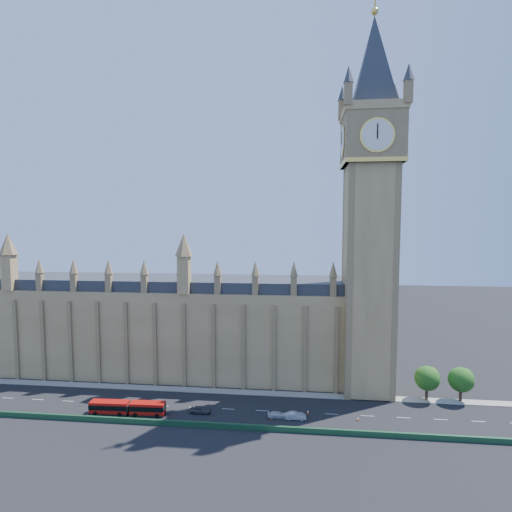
# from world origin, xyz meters

# --- Properties ---
(ground) EXTENTS (400.00, 400.00, 0.00)m
(ground) POSITION_xyz_m (0.00, 0.00, 0.00)
(ground) COLOR black
(ground) RESTS_ON ground
(palace_westminster) EXTENTS (120.00, 20.00, 28.00)m
(palace_westminster) POSITION_xyz_m (-25.00, 22.00, 13.86)
(palace_westminster) COLOR olive
(palace_westminster) RESTS_ON ground
(elizabeth_tower) EXTENTS (20.59, 20.59, 105.00)m
(elizabeth_tower) POSITION_xyz_m (38.00, 13.99, 54.56)
(elizabeth_tower) COLOR olive
(elizabeth_tower) RESTS_ON ground
(bridge_parapet) EXTENTS (160.00, 0.60, 1.20)m
(bridge_parapet) POSITION_xyz_m (0.00, -9.00, 0.60)
(bridge_parapet) COLOR #1E4C2D
(bridge_parapet) RESTS_ON ground
(kerb_north) EXTENTS (160.00, 3.00, 0.16)m
(kerb_north) POSITION_xyz_m (0.00, 9.50, 0.08)
(kerb_north) COLOR gray
(kerb_north) RESTS_ON ground
(tree_east_near) EXTENTS (6.00, 6.00, 8.50)m
(tree_east_near) POSITION_xyz_m (52.22, 10.08, 5.64)
(tree_east_near) COLOR #382619
(tree_east_near) RESTS_ON ground
(tree_east_far) EXTENTS (6.00, 6.00, 8.50)m
(tree_east_far) POSITION_xyz_m (60.22, 10.08, 5.64)
(tree_east_far) COLOR #382619
(tree_east_far) RESTS_ON ground
(red_bus) EXTENTS (17.40, 3.32, 2.94)m
(red_bus) POSITION_xyz_m (-18.51, -5.01, 1.55)
(red_bus) COLOR #B1100B
(red_bus) RESTS_ON ground
(car_grey) EXTENTS (4.72, 1.90, 1.61)m
(car_grey) POSITION_xyz_m (-2.00, -2.70, 0.80)
(car_grey) COLOR #3D3F44
(car_grey) RESTS_ON ground
(car_silver) EXTENTS (4.84, 1.90, 1.57)m
(car_silver) POSITION_xyz_m (19.79, -3.28, 0.79)
(car_silver) COLOR #A5A8AD
(car_silver) RESTS_ON ground
(car_white) EXTENTS (4.59, 2.26, 1.28)m
(car_white) POSITION_xyz_m (15.73, -2.98, 0.64)
(car_white) COLOR silver
(car_white) RESTS_ON ground
(cone_a) EXTENTS (0.52, 0.52, 0.77)m
(cone_a) POSITION_xyz_m (14.41, -3.80, 0.38)
(cone_a) COLOR black
(cone_a) RESTS_ON ground
(cone_b) EXTENTS (0.63, 0.63, 0.77)m
(cone_b) POSITION_xyz_m (16.10, -1.33, 0.38)
(cone_b) COLOR black
(cone_b) RESTS_ON ground
(cone_c) EXTENTS (0.54, 0.54, 0.77)m
(cone_c) POSITION_xyz_m (22.61, -0.36, 0.38)
(cone_c) COLOR black
(cone_c) RESTS_ON ground
(cone_d) EXTENTS (0.49, 0.49, 0.69)m
(cone_d) POSITION_xyz_m (33.56, -2.44, 0.34)
(cone_d) COLOR black
(cone_d) RESTS_ON ground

